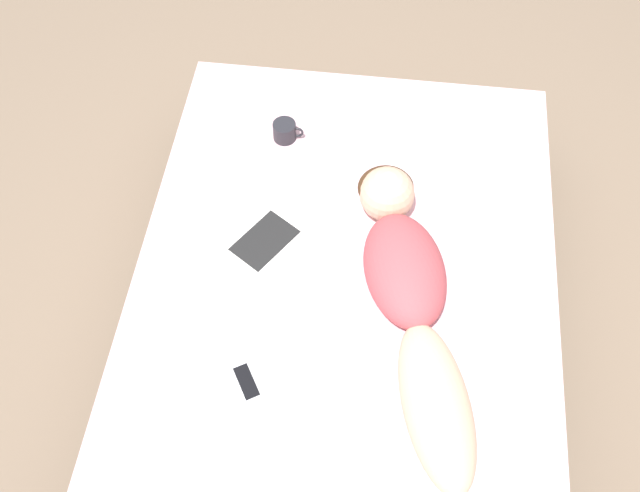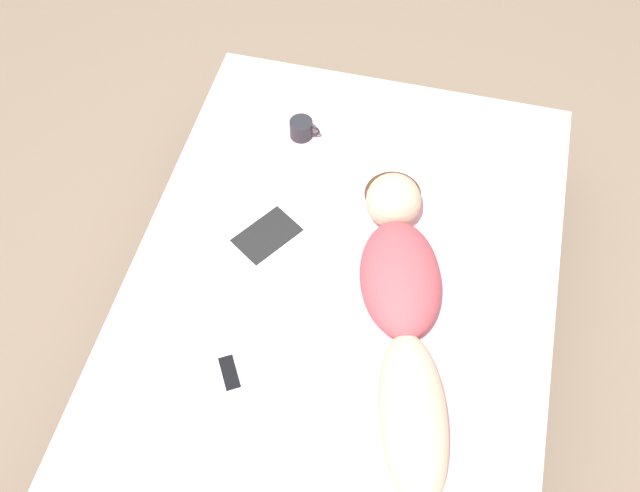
% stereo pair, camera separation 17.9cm
% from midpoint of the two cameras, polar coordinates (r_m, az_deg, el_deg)
% --- Properties ---
extents(ground_plane, '(12.00, 12.00, 0.00)m').
position_cam_midpoint_polar(ground_plane, '(3.14, -0.03, -7.33)').
color(ground_plane, '#7A6651').
extents(bed, '(1.60, 2.20, 0.48)m').
position_cam_midpoint_polar(bed, '(2.93, -0.03, -5.30)').
color(bed, '#383333').
rests_on(bed, ground_plane).
extents(person, '(0.53, 1.27, 0.21)m').
position_cam_midpoint_polar(person, '(2.60, 4.91, -3.63)').
color(person, '#DBB28E').
rests_on(person, bed).
extents(open_magazine, '(0.58, 0.55, 0.01)m').
position_cam_midpoint_polar(open_magazine, '(2.88, -7.67, 1.51)').
color(open_magazine, silver).
rests_on(open_magazine, bed).
extents(coffee_mug, '(0.13, 0.10, 0.08)m').
position_cam_midpoint_polar(coffee_mug, '(3.11, -4.35, 8.67)').
color(coffee_mug, '#232328').
rests_on(coffee_mug, bed).
extents(cell_phone, '(0.13, 0.16, 0.01)m').
position_cam_midpoint_polar(cell_phone, '(2.56, -7.65, -10.35)').
color(cell_phone, silver).
rests_on(cell_phone, bed).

